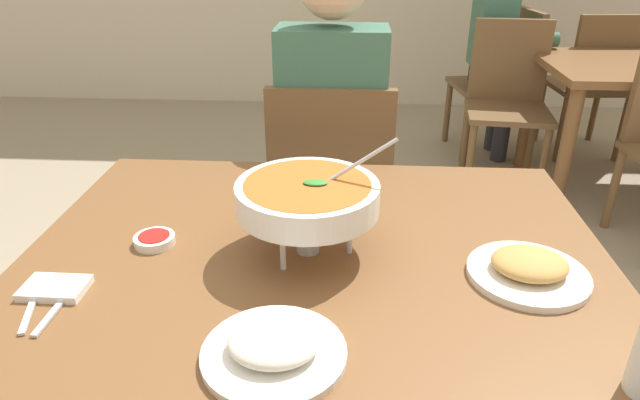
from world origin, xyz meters
The scene contains 15 objects.
dining_table_main centered at (0.00, 0.00, 0.62)m, with size 1.26×0.99×0.72m.
chair_diner_main centered at (0.00, 0.78, 0.51)m, with size 0.44×0.44×0.90m.
diner_main centered at (0.00, 0.81, 0.75)m, with size 0.40×0.45×1.31m.
curry_bowl centered at (-0.02, 0.00, 0.85)m, with size 0.33×0.30×0.26m.
rice_plate centered at (-0.04, -0.34, 0.74)m, with size 0.24×0.24×0.06m.
appetizer_plate centered at (0.43, -0.07, 0.74)m, with size 0.24×0.24×0.06m.
sauce_dish centered at (-0.36, 0.01, 0.73)m, with size 0.09×0.09×0.02m.
napkin_folded centered at (-0.49, -0.18, 0.73)m, with size 0.12×0.08×0.02m, color white.
fork_utensil centered at (-0.51, -0.23, 0.72)m, with size 0.01×0.17×0.01m, color silver.
spoon_utensil centered at (-0.46, -0.23, 0.72)m, with size 0.01×0.17×0.01m, color silver.
dining_table_far centered at (1.56, 1.94, 0.59)m, with size 1.00×0.80×0.72m.
chair_bg_left centered at (1.02, 2.55, 0.51)m, with size 0.50×0.50×0.90m.
chair_bg_right centered at (1.56, 2.48, 0.51)m, with size 0.47×0.47×0.90m.
chair_bg_window centered at (0.93, 2.07, 0.51)m, with size 0.48×0.48×0.90m.
patron_bg_left centered at (0.93, 2.46, 0.75)m, with size 0.45×0.40×1.31m.
Camera 1 is at (0.07, -1.03, 1.36)m, focal length 31.25 mm.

